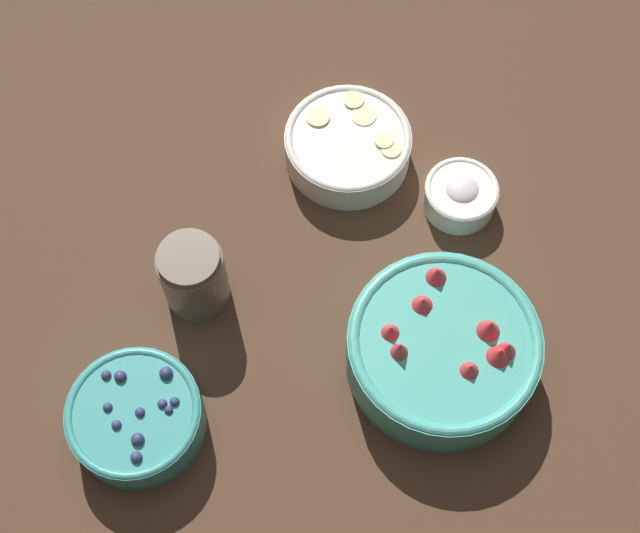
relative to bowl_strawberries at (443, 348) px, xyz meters
name	(u,v)px	position (x,y,z in m)	size (l,w,h in m)	color
ground_plane	(309,297)	(-0.09, 0.16, -0.05)	(4.00, 4.00, 0.00)	#4C3323
bowl_strawberries	(443,348)	(0.00, 0.00, 0.00)	(0.23, 0.23, 0.10)	#47AD9E
bowl_blueberries	(136,417)	(-0.35, 0.12, -0.01)	(0.16, 0.16, 0.07)	teal
bowl_bananas	(348,145)	(0.07, 0.31, -0.02)	(0.17, 0.17, 0.05)	silver
bowl_cream	(461,194)	(0.15, 0.17, -0.02)	(0.10, 0.10, 0.05)	white
jar_chocolate	(194,277)	(-0.21, 0.24, 0.00)	(0.08, 0.08, 0.11)	brown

